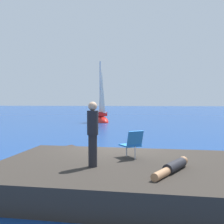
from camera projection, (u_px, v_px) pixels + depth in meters
ground_plane at (120, 164)px, 10.17m from camera, size 160.00×160.00×0.00m
shore_ledge at (132, 175)px, 7.50m from camera, size 7.54×5.22×0.65m
boulder_seaward at (63, 163)px, 10.42m from camera, size 1.95×2.03×1.04m
boulder_inland at (70, 167)px, 9.76m from camera, size 1.66×1.51×0.81m
sailboat_near at (101, 118)px, 28.83m from camera, size 2.48×3.73×6.75m
person_sunbather at (173, 167)px, 6.60m from camera, size 0.98×1.60×0.25m
person_standing at (93, 132)px, 7.07m from camera, size 0.28×0.28×1.62m
beach_chair at (132, 143)px, 8.13m from camera, size 0.73×0.76×0.80m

